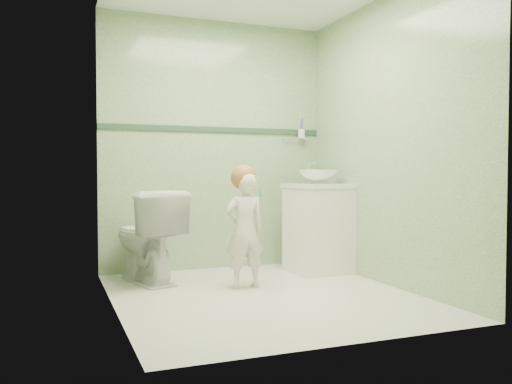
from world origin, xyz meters
name	(u,v)px	position (x,y,z in m)	size (l,w,h in m)	color
ground	(263,295)	(0.00, 0.00, 0.00)	(2.50, 2.50, 0.00)	silver
room_shell	(263,137)	(0.00, 0.00, 1.20)	(2.50, 2.54, 2.40)	#85A373
trim_stripe	(215,130)	(0.00, 1.24, 1.35)	(2.20, 0.02, 0.05)	#2A4732
vanity	(318,229)	(0.84, 0.70, 0.40)	(0.52, 0.50, 0.80)	white
counter	(318,186)	(0.84, 0.70, 0.81)	(0.54, 0.52, 0.04)	white
basin	(318,177)	(0.84, 0.70, 0.89)	(0.37, 0.37, 0.13)	white
faucet	(309,168)	(0.84, 0.89, 0.97)	(0.03, 0.13, 0.18)	silver
cup_holder	(301,134)	(0.89, 1.18, 1.33)	(0.26, 0.07, 0.21)	silver
toilet	(147,236)	(-0.74, 0.80, 0.39)	(0.44, 0.77, 0.79)	white
toddler	(244,231)	(-0.04, 0.30, 0.46)	(0.34, 0.22, 0.93)	beige
hair_cap	(243,177)	(-0.04, 0.33, 0.89)	(0.21, 0.21, 0.21)	#9F5E36
teal_toothbrush	(259,193)	(0.04, 0.18, 0.77)	(0.11, 0.13, 0.08)	#15936E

